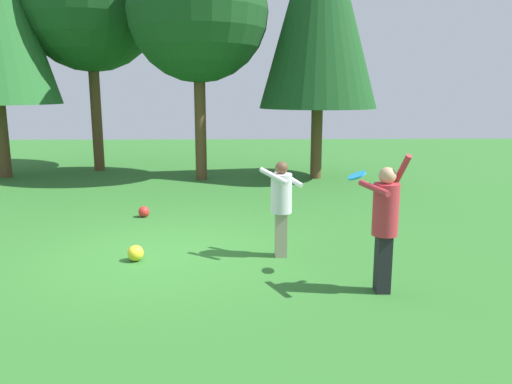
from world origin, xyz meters
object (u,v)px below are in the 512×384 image
object	(u,v)px
person_catcher	(281,201)
frisbee	(357,175)
ball_yellow	(135,253)
tree_right	(320,0)
person_thrower	(385,219)
ball_red	(144,212)
tree_center	(198,11)

from	to	relation	value
person_catcher	frisbee	world-z (taller)	person_catcher
ball_yellow	tree_right	bearing A→B (deg)	62.54
person_thrower	tree_right	world-z (taller)	tree_right
ball_red	tree_right	world-z (taller)	tree_right
person_catcher	tree_right	size ratio (longest dim) A/B	0.19
ball_yellow	ball_red	xyz separation A→B (m)	(-0.42, 2.83, -0.01)
person_thrower	tree_center	bearing A→B (deg)	-1.76
person_thrower	frisbee	size ratio (longest dim) A/B	6.33
tree_right	frisbee	bearing A→B (deg)	-94.39
person_thrower	ball_red	world-z (taller)	person_thrower
tree_center	tree_right	bearing A→B (deg)	1.90
person_thrower	person_catcher	bearing A→B (deg)	18.14
person_thrower	ball_yellow	size ratio (longest dim) A/B	7.33
person_thrower	ball_yellow	distance (m)	3.92
person_thrower	frisbee	distance (m)	0.83
tree_center	ball_red	bearing A→B (deg)	-100.32
person_thrower	person_catcher	distance (m)	1.97
tree_right	tree_center	bearing A→B (deg)	-178.10
ball_yellow	tree_right	xyz separation A→B (m)	(3.97, 7.64, 5.12)
tree_right	tree_center	size ratio (longest dim) A/B	1.21
frisbee	tree_right	world-z (taller)	tree_right
tree_center	frisbee	bearing A→B (deg)	-70.61
person_thrower	person_catcher	world-z (taller)	person_thrower
ball_red	tree_right	xyz separation A→B (m)	(4.39, 4.81, 5.13)
ball_red	tree_center	bearing A→B (deg)	79.68
frisbee	tree_center	bearing A→B (deg)	109.39
person_thrower	frisbee	world-z (taller)	person_thrower
person_catcher	ball_red	distance (m)	3.90
ball_yellow	tree_right	size ratio (longest dim) A/B	0.03
tree_right	tree_center	world-z (taller)	tree_right
frisbee	ball_red	bearing A→B (deg)	136.70
person_thrower	ball_red	size ratio (longest dim) A/B	7.98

